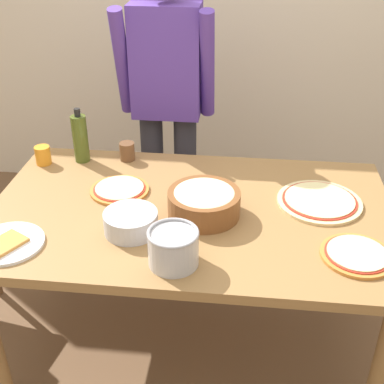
% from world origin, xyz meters
% --- Properties ---
extents(ground, '(8.00, 8.00, 0.00)m').
position_xyz_m(ground, '(0.00, 0.00, 0.00)').
color(ground, brown).
extents(dining_table, '(1.60, 0.96, 0.76)m').
position_xyz_m(dining_table, '(0.00, 0.00, 0.67)').
color(dining_table, olive).
rests_on(dining_table, ground).
extents(person_cook, '(0.49, 0.25, 1.62)m').
position_xyz_m(person_cook, '(-0.21, 0.76, 0.94)').
color(person_cook, '#2D2D38').
rests_on(person_cook, ground).
extents(pizza_raw_on_board, '(0.34, 0.34, 0.02)m').
position_xyz_m(pizza_raw_on_board, '(0.51, 0.10, 0.77)').
color(pizza_raw_on_board, beige).
rests_on(pizza_raw_on_board, dining_table).
extents(pizza_cooked_on_tray, '(0.25, 0.25, 0.02)m').
position_xyz_m(pizza_cooked_on_tray, '(-0.31, 0.11, 0.77)').
color(pizza_cooked_on_tray, '#C67A33').
rests_on(pizza_cooked_on_tray, dining_table).
extents(pizza_second_cooked, '(0.25, 0.25, 0.02)m').
position_xyz_m(pizza_second_cooked, '(0.60, -0.24, 0.77)').
color(pizza_second_cooked, '#C67A33').
rests_on(pizza_second_cooked, dining_table).
extents(plate_with_slice, '(0.26, 0.26, 0.02)m').
position_xyz_m(plate_with_slice, '(-0.62, -0.31, 0.77)').
color(plate_with_slice, white).
rests_on(plate_with_slice, dining_table).
extents(popcorn_bowl, '(0.28, 0.28, 0.11)m').
position_xyz_m(popcorn_bowl, '(0.06, -0.03, 0.82)').
color(popcorn_bowl, brown).
rests_on(popcorn_bowl, dining_table).
extents(mixing_bowl_steel, '(0.20, 0.20, 0.08)m').
position_xyz_m(mixing_bowl_steel, '(-0.20, -0.17, 0.80)').
color(mixing_bowl_steel, '#B7B7BC').
rests_on(mixing_bowl_steel, dining_table).
extents(olive_oil_bottle, '(0.07, 0.07, 0.26)m').
position_xyz_m(olive_oil_bottle, '(-0.55, 0.37, 0.87)').
color(olive_oil_bottle, '#47561E').
rests_on(olive_oil_bottle, dining_table).
extents(steel_pot, '(0.17, 0.17, 0.13)m').
position_xyz_m(steel_pot, '(-0.02, -0.34, 0.83)').
color(steel_pot, '#B7B7BC').
rests_on(steel_pot, dining_table).
extents(cup_orange, '(0.07, 0.07, 0.08)m').
position_xyz_m(cup_orange, '(-0.72, 0.32, 0.80)').
color(cup_orange, orange).
rests_on(cup_orange, dining_table).
extents(cup_small_brown, '(0.07, 0.07, 0.08)m').
position_xyz_m(cup_small_brown, '(-0.34, 0.40, 0.80)').
color(cup_small_brown, brown).
rests_on(cup_small_brown, dining_table).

